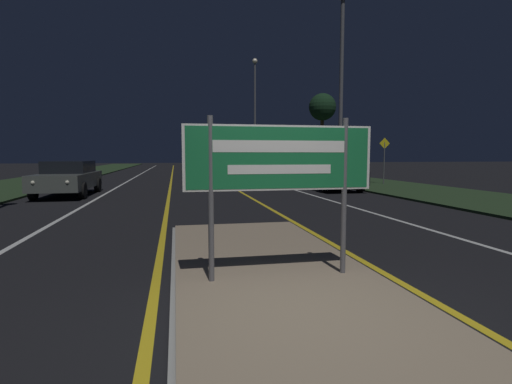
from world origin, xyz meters
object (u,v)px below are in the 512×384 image
(car_approaching_0, at_px, (69,177))
(car_receding_2, at_px, (240,163))
(car_receding_0, at_px, (330,174))
(streetlight_right_near, at_px, (342,56))
(car_receding_1, at_px, (266,166))
(streetlight_right_far, at_px, (255,103))
(highway_sign, at_px, (280,164))
(warning_sign, at_px, (384,156))

(car_approaching_0, bearing_deg, car_receding_2, 66.56)
(car_receding_0, xyz_separation_m, car_approaching_0, (-11.43, -0.40, 0.00))
(streetlight_right_near, bearing_deg, car_receding_0, 147.49)
(car_receding_0, relative_size, car_receding_1, 1.03)
(car_approaching_0, bearing_deg, streetlight_right_far, 60.39)
(highway_sign, distance_m, streetlight_right_near, 14.90)
(car_receding_1, bearing_deg, warning_sign, -66.70)
(highway_sign, relative_size, car_receding_0, 0.53)
(highway_sign, xyz_separation_m, warning_sign, (9.87, 15.11, 0.04))
(streetlight_right_far, bearing_deg, car_receding_1, -95.53)
(streetlight_right_far, distance_m, car_receding_2, 7.64)
(highway_sign, bearing_deg, car_receding_2, 81.63)
(highway_sign, distance_m, car_receding_2, 38.73)
(highway_sign, xyz_separation_m, car_approaching_0, (-5.54, 12.54, -0.79))
(highway_sign, relative_size, streetlight_right_far, 0.22)
(highway_sign, xyz_separation_m, car_receding_2, (5.64, 38.31, -0.78))
(car_receding_0, relative_size, car_approaching_0, 0.94)
(car_receding_1, bearing_deg, highway_sign, -102.48)
(highway_sign, relative_size, car_receding_1, 0.55)
(streetlight_right_near, bearing_deg, car_receding_1, 93.24)
(streetlight_right_far, bearing_deg, car_approaching_0, -119.61)
(car_receding_2, xyz_separation_m, warning_sign, (4.23, -23.20, 0.82))
(highway_sign, distance_m, car_receding_1, 25.74)
(car_receding_2, relative_size, warning_sign, 1.64)
(car_receding_0, bearing_deg, car_approaching_0, -177.98)
(streetlight_right_near, relative_size, streetlight_right_far, 0.85)
(car_approaching_0, relative_size, warning_sign, 1.94)
(streetlight_right_far, bearing_deg, car_receding_2, 98.67)
(streetlight_right_near, relative_size, car_approaching_0, 1.90)
(car_receding_0, height_order, warning_sign, warning_sign)
(streetlight_right_near, bearing_deg, car_approaching_0, -179.16)
(highway_sign, xyz_separation_m, car_receding_1, (5.56, 25.12, -0.77))
(highway_sign, bearing_deg, car_approaching_0, 113.82)
(streetlight_right_far, distance_m, car_receding_0, 21.38)
(streetlight_right_far, height_order, car_receding_1, streetlight_right_far)
(streetlight_right_far, height_order, warning_sign, streetlight_right_far)
(car_receding_2, distance_m, car_approaching_0, 28.09)
(streetlight_right_far, xyz_separation_m, warning_sign, (3.50, -18.38, -5.06))
(car_receding_0, bearing_deg, warning_sign, 28.66)
(car_receding_2, bearing_deg, car_receding_0, -89.41)
(streetlight_right_near, distance_m, car_receding_2, 26.16)
(streetlight_right_far, xyz_separation_m, car_approaching_0, (-11.91, -20.95, -5.90))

